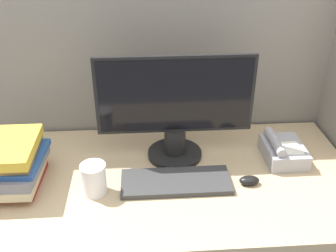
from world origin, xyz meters
TOP-DOWN VIEW (x-y plane):
  - cubicle_panel_rear at (0.00, 0.80)m, footprint 1.93×0.04m
  - desk at (0.00, 0.38)m, footprint 1.53×0.76m
  - monitor at (0.07, 0.52)m, footprint 0.62×0.22m
  - keyboard at (0.06, 0.33)m, footprint 0.41×0.16m
  - mouse at (0.33, 0.31)m, footprint 0.08×0.05m
  - coffee_cup at (-0.24, 0.30)m, footprint 0.09×0.09m
  - book_stack at (-0.54, 0.38)m, footprint 0.24×0.29m
  - desk_telephone at (0.51, 0.47)m, footprint 0.16×0.21m

SIDE VIEW (x-z plane):
  - desk at x=0.00m, z-range 0.00..0.77m
  - keyboard at x=0.06m, z-range 0.77..0.79m
  - mouse at x=0.33m, z-range 0.77..0.80m
  - desk_telephone at x=0.51m, z-range 0.76..0.86m
  - coffee_cup at x=-0.24m, z-range 0.77..0.89m
  - cubicle_panel_rear at x=0.00m, z-range 0.00..1.70m
  - book_stack at x=-0.54m, z-range 0.77..0.95m
  - monitor at x=0.07m, z-range 0.76..1.19m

